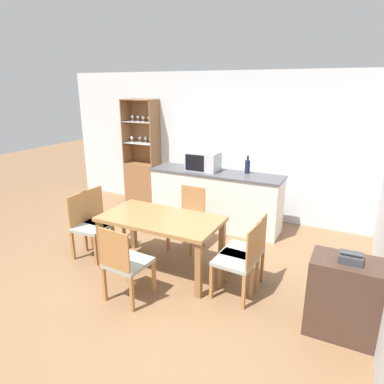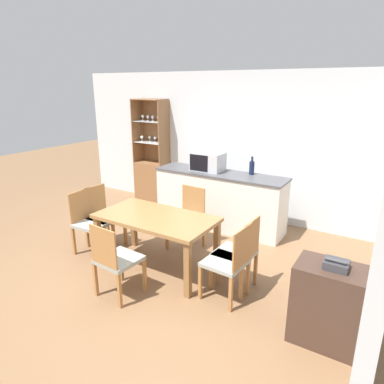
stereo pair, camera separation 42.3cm
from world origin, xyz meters
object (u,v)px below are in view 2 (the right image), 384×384
at_px(display_cabinet, 152,173).
at_px(side_cabinet, 329,305).
at_px(dining_table, 156,223).
at_px(telephone, 336,264).
at_px(dining_chair_side_right_near, 229,262).
at_px(wine_bottle, 252,167).
at_px(dining_chair_side_left_near, 90,222).
at_px(dining_chair_side_right_far, 238,253).
at_px(dining_chair_head_far, 187,218).
at_px(microwave, 208,161).
at_px(dining_chair_side_left_far, 103,217).
at_px(dining_chair_head_near, 116,260).

distance_m(display_cabinet, side_cabinet, 4.62).
bearing_deg(side_cabinet, dining_table, 173.28).
bearing_deg(telephone, dining_chair_side_right_near, 172.46).
relative_size(dining_table, wine_bottle, 5.22).
xyz_separation_m(dining_chair_side_left_near, side_cabinet, (3.26, -0.13, -0.06)).
distance_m(dining_chair_side_right_near, dining_chair_side_right_far, 0.25).
xyz_separation_m(dining_table, dining_chair_head_far, (0.00, 0.74, -0.18)).
bearing_deg(wine_bottle, side_cabinet, -51.78).
bearing_deg(dining_chair_side_right_far, dining_table, 98.39).
height_order(display_cabinet, telephone, display_cabinet).
bearing_deg(dining_table, microwave, 96.84).
bearing_deg(dining_chair_side_right_near, display_cabinet, 55.40).
bearing_deg(dining_chair_side_left_near, dining_table, 93.38).
height_order(dining_chair_side_left_near, side_cabinet, dining_chair_side_left_near).
relative_size(display_cabinet, dining_chair_side_right_far, 2.30).
height_order(dining_table, dining_chair_side_right_far, dining_chair_side_right_far).
bearing_deg(dining_chair_side_left_near, dining_chair_side_left_far, 176.85).
bearing_deg(dining_table, wine_bottle, 74.04).
height_order(dining_chair_side_right_far, dining_chair_side_left_near, same).
bearing_deg(dining_table, dining_chair_head_near, -90.25).
bearing_deg(dining_chair_head_far, dining_chair_side_right_far, 153.15).
xyz_separation_m(display_cabinet, dining_chair_side_right_near, (2.85, -2.30, -0.14)).
height_order(dining_chair_head_far, dining_chair_head_near, same).
height_order(display_cabinet, side_cabinet, display_cabinet).
relative_size(dining_chair_side_right_near, telephone, 4.36).
xyz_separation_m(dining_chair_side_left_far, wine_bottle, (1.61, 1.71, 0.60)).
distance_m(dining_chair_side_right_far, dining_chair_head_far, 1.25).
xyz_separation_m(display_cabinet, dining_chair_side_left_far, (0.67, -2.04, -0.14)).
height_order(dining_chair_head_far, side_cabinet, dining_chair_head_far).
relative_size(dining_chair_side_right_far, dining_chair_side_left_near, 1.00).
height_order(side_cabinet, telephone, telephone).
bearing_deg(dining_table, dining_chair_head_far, 89.82).
height_order(dining_chair_head_far, dining_chair_side_left_far, same).
relative_size(dining_table, microwave, 2.89).
bearing_deg(dining_chair_head_near, dining_chair_side_right_near, 33.14).
xyz_separation_m(dining_chair_side_right_near, telephone, (1.10, -0.15, 0.36)).
distance_m(dining_table, side_cabinet, 2.20).
height_order(display_cabinet, dining_chair_head_far, display_cabinet).
relative_size(dining_chair_side_right_near, dining_chair_side_left_far, 1.00).
relative_size(dining_chair_head_near, dining_chair_side_left_far, 1.00).
distance_m(dining_table, dining_chair_side_right_near, 1.11).
height_order(dining_chair_head_near, side_cabinet, dining_chair_head_near).
height_order(dining_chair_head_far, microwave, microwave).
distance_m(dining_chair_side_right_far, dining_chair_head_near, 1.39).
distance_m(display_cabinet, dining_chair_side_right_near, 3.66).
height_order(dining_table, wine_bottle, wine_bottle).
bearing_deg(dining_chair_side_left_far, wine_bottle, 140.46).
bearing_deg(wine_bottle, microwave, -169.50).
bearing_deg(dining_chair_side_right_near, dining_chair_side_left_near, 94.24).
bearing_deg(dining_chair_head_far, dining_chair_side_left_far, 32.11).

